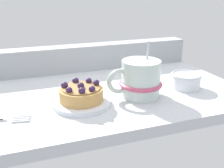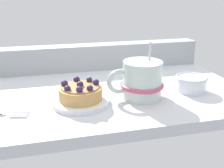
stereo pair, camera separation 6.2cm
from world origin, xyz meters
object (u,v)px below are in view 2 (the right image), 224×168
object	(u,v)px
dessert_plate	(81,101)
raspberry_tart	(80,92)
coffee_mug	(141,80)
sugar_bowl	(191,83)

from	to	relation	value
dessert_plate	raspberry_tart	xyz separation A→B (cm)	(-0.01, 0.01, 2.26)
dessert_plate	coffee_mug	world-z (taller)	coffee_mug
raspberry_tart	coffee_mug	bearing A→B (deg)	1.20
coffee_mug	sugar_bowl	distance (cm)	13.73
raspberry_tart	dessert_plate	bearing A→B (deg)	-70.11
raspberry_tart	coffee_mug	world-z (taller)	coffee_mug
raspberry_tart	coffee_mug	size ratio (longest dim) A/B	0.71
dessert_plate	sugar_bowl	distance (cm)	27.84
raspberry_tart	sugar_bowl	distance (cm)	27.81
dessert_plate	sugar_bowl	xyz separation A→B (cm)	(27.77, 1.28, 1.53)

